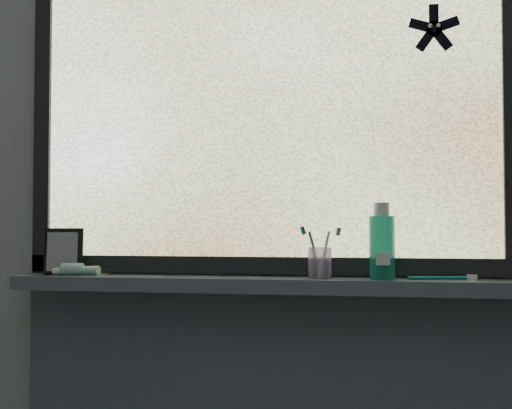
% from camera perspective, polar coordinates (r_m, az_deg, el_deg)
% --- Properties ---
extents(wall_back, '(3.00, 0.01, 2.50)m').
position_cam_1_polar(wall_back, '(1.68, 3.76, 0.75)').
color(wall_back, '#9EA3A8').
rests_on(wall_back, ground).
extents(windowsill, '(1.62, 0.14, 0.04)m').
position_cam_1_polar(windowsill, '(1.62, 3.58, -8.01)').
color(windowsill, '#4B5564').
rests_on(windowsill, wall_back).
extents(window_pane, '(1.50, 0.01, 1.00)m').
position_cam_1_polar(window_pane, '(1.70, 3.68, 10.28)').
color(window_pane, silver).
rests_on(window_pane, wall_back).
extents(frame_bottom, '(1.60, 0.03, 0.05)m').
position_cam_1_polar(frame_bottom, '(1.66, 3.71, -6.12)').
color(frame_bottom, black).
rests_on(frame_bottom, windowsill).
extents(frame_left, '(0.05, 0.03, 1.10)m').
position_cam_1_polar(frame_left, '(1.92, -20.43, 8.99)').
color(frame_left, black).
rests_on(frame_left, wall_back).
extents(frame_mullion, '(0.03, 0.03, 1.00)m').
position_cam_1_polar(frame_mullion, '(1.75, 23.95, 10.04)').
color(frame_mullion, black).
rests_on(frame_mullion, wall_back).
extents(starfish_sticker, '(0.15, 0.02, 0.15)m').
position_cam_1_polar(starfish_sticker, '(1.75, 17.36, 16.41)').
color(starfish_sticker, black).
rests_on(starfish_sticker, window_pane).
extents(vanity_mirror, '(0.12, 0.09, 0.14)m').
position_cam_1_polar(vanity_mirror, '(1.80, -18.66, -4.46)').
color(vanity_mirror, black).
rests_on(vanity_mirror, windowsill).
extents(toothpaste_tube, '(0.20, 0.05, 0.04)m').
position_cam_1_polar(toothpaste_tube, '(1.76, -17.27, -6.20)').
color(toothpaste_tube, silver).
rests_on(toothpaste_tube, windowsill).
extents(toothbrush_cup, '(0.08, 0.08, 0.09)m').
position_cam_1_polar(toothbrush_cup, '(1.60, 6.40, -5.81)').
color(toothbrush_cup, '#BFA8DE').
rests_on(toothbrush_cup, windowsill).
extents(toothbrush_lying, '(0.20, 0.05, 0.01)m').
position_cam_1_polar(toothbrush_lying, '(1.63, 17.72, -6.92)').
color(toothbrush_lying, '#0C7472').
rests_on(toothbrush_lying, windowsill).
extents(mouthwash_bottle, '(0.08, 0.08, 0.17)m').
position_cam_1_polar(mouthwash_bottle, '(1.59, 12.48, -3.58)').
color(mouthwash_bottle, teal).
rests_on(mouthwash_bottle, windowsill).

